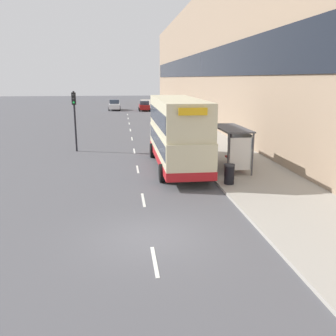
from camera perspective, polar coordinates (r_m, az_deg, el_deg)
name	(u,v)px	position (r m, az deg, el deg)	size (l,w,h in m)	color
ground_plane	(150,238)	(13.47, -2.71, -10.55)	(220.00, 220.00, 0.00)	#515156
pavement	(176,119)	(51.58, 1.25, 7.51)	(5.00, 93.00, 0.14)	#A39E93
terrace_facade	(206,59)	(52.07, 5.82, 16.14)	(3.10, 93.00, 15.83)	#9E846B
lane_mark_0	(155,261)	(11.86, -2.03, -14.03)	(0.12, 2.00, 0.01)	silver
lane_mark_1	(143,200)	(17.40, -3.78, -4.87)	(0.12, 2.00, 0.01)	silver
lane_mark_2	(138,169)	(23.18, -4.65, -0.19)	(0.12, 2.00, 0.01)	silver
lane_mark_3	(134,151)	(29.05, -5.17, 2.60)	(0.12, 2.00, 0.01)	silver
lane_mark_4	(132,139)	(34.96, -5.51, 4.46)	(0.12, 2.00, 0.01)	silver
lane_mark_5	(130,130)	(40.91, -5.76, 5.78)	(0.12, 2.00, 0.01)	silver
lane_mark_6	(129,124)	(46.87, -5.94, 6.76)	(0.12, 2.00, 0.01)	silver
lane_mark_7	(128,118)	(52.85, -6.09, 7.52)	(0.12, 2.00, 0.01)	silver
lane_mark_8	(127,114)	(58.83, -6.20, 8.12)	(0.12, 2.00, 0.01)	silver
bus_shelter	(235,141)	(22.64, 10.19, 4.14)	(1.60, 4.20, 2.48)	#4C4C51
double_decker_bus_near	(177,132)	(23.05, 1.42, 5.54)	(2.85, 10.11, 4.30)	beige
car_0	(114,105)	(67.02, -8.16, 9.49)	(2.03, 4.46, 1.83)	silver
car_1	(144,106)	(65.00, -3.63, 9.42)	(1.91, 3.83, 1.70)	maroon
pedestrian_at_shelter	(201,142)	(26.67, 5.00, 3.90)	(0.35, 0.35, 1.77)	#23232D
pedestrian_1	(230,142)	(27.42, 9.43, 4.00)	(0.34, 0.34, 1.74)	#23232D
pedestrian_2	(250,148)	(25.23, 12.32, 3.05)	(0.35, 0.35, 1.75)	#23232D
litter_bin	(229,174)	(19.57, 9.32, -0.91)	(0.55, 0.55, 1.05)	black
traffic_light_far_kerb	(74,111)	(29.26, -14.06, 8.41)	(0.30, 0.32, 4.55)	black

